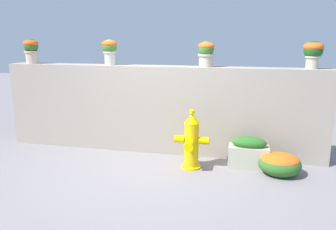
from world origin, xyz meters
The scene contains 9 objects.
ground_plane centered at (0.00, 0.00, 0.00)m, with size 24.00×24.00×0.00m, color gray.
stone_wall centered at (0.00, 1.09, 0.75)m, with size 5.58×0.37×1.51m, color #9F9284.
potted_plant_0 centered at (-2.40, 1.06, 1.78)m, with size 0.27×0.27×0.45m.
potted_plant_1 centered at (-0.87, 1.07, 1.79)m, with size 0.26×0.26×0.44m.
potted_plant_2 centered at (0.80, 1.06, 1.75)m, with size 0.27×0.27×0.42m.
potted_plant_3 centered at (2.44, 1.11, 1.77)m, with size 0.30×0.30×0.43m.
fire_hydrant centered at (0.69, 0.39, 0.42)m, with size 0.53×0.43×0.92m.
flower_bush_left centered at (2.01, 0.43, 0.18)m, with size 0.62×0.55×0.34m.
planter_box centered at (1.56, 0.62, 0.23)m, with size 0.62×0.31×0.49m.
Camera 1 is at (1.46, -4.50, 1.99)m, focal length 36.10 mm.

